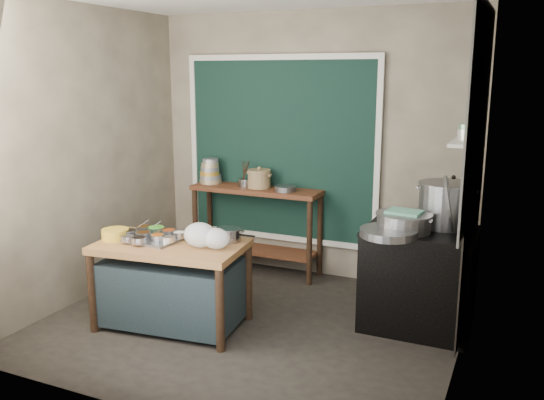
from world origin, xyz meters
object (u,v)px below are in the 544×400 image
at_px(prep_table, 172,285).
at_px(steamer, 404,222).
at_px(utensil_cup, 245,183).
at_px(back_counter, 256,230).
at_px(condiment_tray, 151,239).
at_px(yellow_basin, 115,234).
at_px(ceramic_crock, 259,180).
at_px(stock_pot, 446,205).
at_px(stove_block, 418,280).
at_px(saucepan, 230,235).

height_order(prep_table, steamer, steamer).
distance_m(prep_table, utensil_cup, 1.70).
distance_m(back_counter, condiment_tray, 1.62).
bearing_deg(back_counter, yellow_basin, -108.22).
height_order(prep_table, ceramic_crock, ceramic_crock).
bearing_deg(steamer, yellow_basin, -160.52).
relative_size(yellow_basin, stock_pot, 0.48).
bearing_deg(ceramic_crock, utensil_cup, -174.95).
relative_size(prep_table, yellow_basin, 5.32).
xyz_separation_m(back_counter, steamer, (1.77, -0.85, 0.48)).
bearing_deg(steamer, ceramic_crock, 153.59).
relative_size(utensil_cup, steamer, 0.31).
bearing_deg(utensil_cup, back_counter, 0.44).
distance_m(back_counter, ceramic_crock, 0.56).
relative_size(prep_table, condiment_tray, 2.56).
height_order(stove_block, condiment_tray, stove_block).
height_order(prep_table, stove_block, stove_block).
xyz_separation_m(stock_pot, steamer, (-0.29, -0.31, -0.11)).
height_order(prep_table, yellow_basin, yellow_basin).
distance_m(yellow_basin, ceramic_crock, 1.80).
bearing_deg(ceramic_crock, condiment_tray, -99.91).
height_order(utensil_cup, ceramic_crock, ceramic_crock).
height_order(saucepan, steamer, steamer).
distance_m(yellow_basin, steamer, 2.47).
relative_size(prep_table, stove_block, 1.39).
bearing_deg(stock_pot, saucepan, -155.21).
xyz_separation_m(utensil_cup, ceramic_crock, (0.17, 0.01, 0.04)).
xyz_separation_m(prep_table, condiment_tray, (-0.20, 0.00, 0.39)).
xyz_separation_m(stove_block, steamer, (-0.13, -0.12, 0.53)).
bearing_deg(stove_block, saucepan, -158.69).
relative_size(yellow_basin, ceramic_crock, 0.89).
distance_m(stove_block, condiment_tray, 2.33).
relative_size(ceramic_crock, stock_pot, 0.54).
relative_size(utensil_cup, ceramic_crock, 0.56).
bearing_deg(condiment_tray, back_counter, 81.12).
relative_size(prep_table, ceramic_crock, 4.73).
bearing_deg(utensil_cup, stock_pot, -13.93).
xyz_separation_m(saucepan, stock_pot, (1.68, 0.77, 0.26)).
distance_m(utensil_cup, stock_pot, 2.27).
bearing_deg(steamer, utensil_cup, 155.97).
xyz_separation_m(ceramic_crock, steamer, (1.74, -0.87, -0.08)).
bearing_deg(saucepan, ceramic_crock, 103.88).
bearing_deg(yellow_basin, steamer, 19.48).
xyz_separation_m(condiment_tray, ceramic_crock, (0.28, 1.59, 0.28)).
xyz_separation_m(condiment_tray, yellow_basin, (-0.30, -0.10, 0.03)).
relative_size(prep_table, steamer, 2.62).
distance_m(prep_table, steamer, 2.05).
bearing_deg(steamer, stock_pot, 46.74).
bearing_deg(back_counter, condiment_tray, -98.88).
bearing_deg(utensil_cup, ceramic_crock, 5.05).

